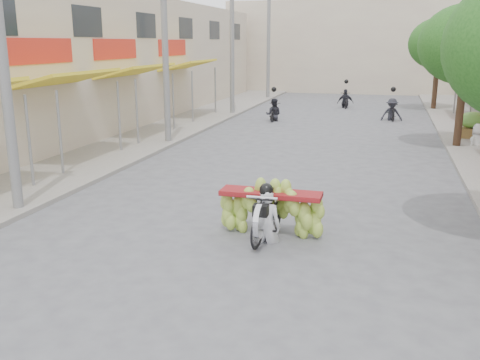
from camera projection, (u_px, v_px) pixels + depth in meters
name	position (u px, v px, depth m)	size (l,w,h in m)	color
ground	(189.00, 296.00, 8.38)	(120.00, 120.00, 0.00)	#5B5B60
sidewalk_left	(161.00, 129.00, 24.17)	(4.00, 60.00, 0.12)	gray
shophouse_row_left	(46.00, 62.00, 23.76)	(9.77, 40.00, 6.00)	beige
far_building	(355.00, 47.00, 42.98)	(20.00, 6.00, 7.00)	beige
utility_pole_near	(0.00, 35.00, 11.57)	(0.60, 0.24, 8.00)	slate
utility_pole_mid	(165.00, 38.00, 19.97)	(0.60, 0.24, 8.00)	slate
utility_pole_far	(232.00, 39.00, 28.37)	(0.60, 0.24, 8.00)	slate
utility_pole_back	(269.00, 40.00, 36.77)	(0.60, 0.24, 8.00)	slate
street_tree_mid	(467.00, 45.00, 19.12)	(3.40, 3.40, 5.25)	#3A2719
street_tree_far	(439.00, 44.00, 30.32)	(3.40, 3.40, 5.25)	#3A2719
produce_crate_far	(473.00, 123.00, 21.55)	(1.20, 0.88, 1.16)	olive
banana_motorbike	(268.00, 206.00, 10.72)	(2.20, 1.89, 2.01)	black
pedestrian	(480.00, 124.00, 19.96)	(0.90, 0.88, 1.60)	white
bg_motorbike_a	(274.00, 106.00, 26.95)	(0.82, 1.56, 1.95)	black
bg_motorbike_b	(392.00, 104.00, 26.97)	(1.13, 1.63, 1.95)	black
bg_motorbike_c	(346.00, 94.00, 32.28)	(1.03, 1.62, 1.95)	black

